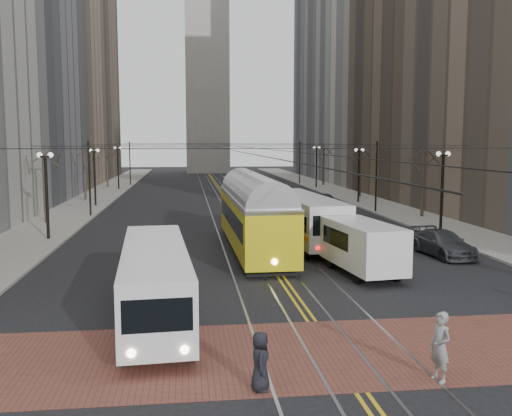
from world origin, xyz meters
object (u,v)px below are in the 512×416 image
object	(u,v)px
transit_bus	(155,284)
sedan_parked	(443,243)
sedan_silver	(294,200)
streetcar	(254,221)
rear_bus	(304,220)
sedan_grey	(325,201)
pedestrian_b	(440,347)
cargo_van	(362,249)
pedestrian_a	(260,361)

from	to	relation	value
transit_bus	sedan_parked	distance (m)	18.74
sedan_silver	sedan_parked	xyz separation A→B (m)	(4.01, -24.84, -0.03)
sedan_parked	streetcar	bearing A→B (deg)	158.36
rear_bus	sedan_grey	size ratio (longest dim) A/B	2.62
streetcar	rear_bus	distance (m)	3.88
pedestrian_b	rear_bus	bearing A→B (deg)	163.22
pedestrian_b	sedan_silver	bearing A→B (deg)	159.62
streetcar	sedan_grey	xyz separation A→B (m)	(9.49, 20.47, -1.02)
transit_bus	sedan_grey	xyz separation A→B (m)	(14.69, 33.50, -0.59)
cargo_van	sedan_parked	bearing A→B (deg)	25.77
pedestrian_b	streetcar	bearing A→B (deg)	173.14
transit_bus	rear_bus	bearing A→B (deg)	55.93
sedan_grey	sedan_parked	size ratio (longest dim) A/B	0.90
sedan_silver	rear_bus	bearing A→B (deg)	-90.18
sedan_grey	pedestrian_a	bearing A→B (deg)	-105.91
streetcar	pedestrian_a	world-z (taller)	streetcar
sedan_parked	sedan_silver	bearing A→B (deg)	93.47
streetcar	sedan_grey	distance (m)	22.58
transit_bus	sedan_parked	world-z (taller)	transit_bus
sedan_silver	pedestrian_a	world-z (taller)	pedestrian_a
sedan_parked	pedestrian_b	world-z (taller)	pedestrian_b
rear_bus	sedan_grey	xyz separation A→B (m)	(6.04, 18.70, -0.78)
rear_bus	pedestrian_a	distance (m)	22.03
rear_bus	pedestrian_b	size ratio (longest dim) A/B	6.14
transit_bus	sedan_grey	distance (m)	36.59
streetcar	cargo_van	distance (m)	8.33
sedan_silver	sedan_parked	size ratio (longest dim) A/B	0.92
cargo_van	sedan_silver	size ratio (longest dim) A/B	1.26
rear_bus	sedan_parked	distance (m)	8.68
pedestrian_b	sedan_grey	bearing A→B (deg)	155.41
transit_bus	cargo_van	size ratio (longest dim) A/B	1.85
rear_bus	cargo_van	size ratio (longest dim) A/B	2.03
sedan_grey	streetcar	bearing A→B (deg)	-114.60
sedan_parked	cargo_van	bearing A→B (deg)	-152.83
transit_bus	streetcar	xyz separation A→B (m)	(5.20, 13.04, 0.43)
streetcar	sedan_grey	size ratio (longest dim) A/B	3.34
sedan_parked	pedestrian_b	bearing A→B (deg)	-120.94
streetcar	cargo_van	xyz separation A→B (m)	(4.58, -6.95, -0.49)
transit_bus	sedan_silver	xyz separation A→B (m)	(11.82, 34.84, -0.60)
cargo_van	sedan_grey	size ratio (longest dim) A/B	1.29
sedan_silver	sedan_parked	bearing A→B (deg)	-72.03
cargo_van	sedan_grey	bearing A→B (deg)	72.74
sedan_silver	cargo_van	bearing A→B (deg)	-85.26
pedestrian_a	rear_bus	bearing A→B (deg)	-8.81
sedan_grey	pedestrian_a	world-z (taller)	pedestrian_a
sedan_grey	sedan_silver	distance (m)	3.17
cargo_van	pedestrian_a	xyz separation A→B (m)	(-6.71, -12.59, -0.49)
sedan_grey	transit_bus	bearing A→B (deg)	-113.40
sedan_grey	pedestrian_b	size ratio (longest dim) A/B	2.34
sedan_grey	sedan_parked	world-z (taller)	sedan_grey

